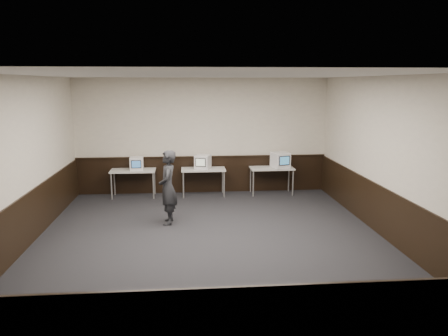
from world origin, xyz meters
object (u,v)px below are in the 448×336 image
object	(u,v)px
desk_right	(272,170)
emac_left	(137,164)
desk_center	(203,171)
person	(168,187)
emac_right	(280,160)
emac_center	(203,162)
desk_left	(133,172)

from	to	relation	value
desk_right	emac_left	bearing A→B (deg)	-179.37
desk_right	desk_center	bearing A→B (deg)	180.00
person	emac_right	bearing A→B (deg)	128.85
desk_center	emac_center	bearing A→B (deg)	-141.45
desk_left	desk_right	size ratio (longest dim) A/B	1.00
emac_center	emac_right	size ratio (longest dim) A/B	0.92
desk_center	person	xyz separation A→B (m)	(-0.87, -2.39, 0.14)
desk_left	emac_center	bearing A→B (deg)	-0.28
desk_center	emac_center	distance (m)	0.26
desk_right	emac_right	bearing A→B (deg)	-12.76
emac_left	emac_right	bearing A→B (deg)	-2.40
desk_left	emac_right	world-z (taller)	emac_right
emac_left	desk_right	bearing A→B (deg)	-1.61
person	emac_left	bearing A→B (deg)	-157.71
desk_center	emac_left	distance (m)	1.81
desk_center	emac_left	world-z (taller)	emac_left
desk_center	person	bearing A→B (deg)	-109.98
desk_right	person	bearing A→B (deg)	-139.19
emac_right	person	size ratio (longest dim) A/B	0.34
person	desk_center	bearing A→B (deg)	160.90
desk_center	emac_right	xyz separation A→B (m)	(2.13, -0.05, 0.29)
desk_center	person	size ratio (longest dim) A/B	0.74
desk_right	emac_left	size ratio (longest dim) A/B	3.05
emac_right	emac_center	bearing A→B (deg)	162.05
desk_center	desk_left	bearing A→B (deg)	180.00
desk_center	desk_right	xyz separation A→B (m)	(1.90, 0.00, 0.00)
desk_left	desk_right	distance (m)	3.80
desk_left	emac_left	world-z (taller)	emac_left
person	desk_right	bearing A→B (deg)	131.68
desk_right	emac_center	size ratio (longest dim) A/B	2.36
desk_right	person	size ratio (longest dim) A/B	0.74
desk_center	emac_center	world-z (taller)	emac_center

